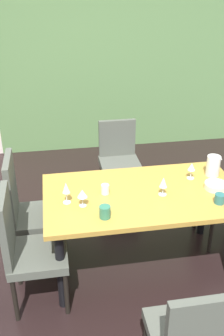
{
  "coord_description": "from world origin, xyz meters",
  "views": [
    {
      "loc": [
        -0.34,
        -2.55,
        2.35
      ],
      "look_at": [
        0.14,
        0.3,
        0.85
      ],
      "focal_mm": 40.0,
      "sensor_mm": 36.0,
      "label": 1
    }
  ],
  "objects_px": {
    "chair_head_far": "(119,157)",
    "chair_left_near": "(26,246)",
    "chair_left_far": "(27,207)",
    "serving_bowl_south": "(216,186)",
    "dining_table": "(143,202)",
    "cup_corner": "(105,189)",
    "wine_glass_left": "(66,188)",
    "wine_glass_west": "(192,167)",
    "cup_east": "(220,199)",
    "cup_center": "(105,212)",
    "wine_glass_near_shelf": "(163,183)",
    "wine_glass_right": "(82,194)",
    "pitcher_north": "(213,166)"
  },
  "relations": [
    {
      "from": "chair_left_near",
      "to": "cup_east",
      "type": "bearing_deg",
      "value": 90.22
    },
    {
      "from": "chair_head_far",
      "to": "chair_left_near",
      "type": "height_order",
      "value": "chair_left_near"
    },
    {
      "from": "cup_corner",
      "to": "pitcher_north",
      "type": "bearing_deg",
      "value": 8.92
    },
    {
      "from": "chair_left_far",
      "to": "serving_bowl_south",
      "type": "xyz_separation_m",
      "value": [
        1.57,
        -0.29,
        0.23
      ]
    },
    {
      "from": "serving_bowl_south",
      "to": "cup_east",
      "type": "relative_size",
      "value": 2.35
    },
    {
      "from": "dining_table",
      "to": "cup_corner",
      "type": "height_order",
      "value": "cup_corner"
    },
    {
      "from": "chair_left_far",
      "to": "chair_left_near",
      "type": "height_order",
      "value": "chair_left_far"
    },
    {
      "from": "cup_corner",
      "to": "pitcher_north",
      "type": "height_order",
      "value": "pitcher_north"
    },
    {
      "from": "wine_glass_left",
      "to": "serving_bowl_south",
      "type": "xyz_separation_m",
      "value": [
        1.24,
        0.01,
        -0.1
      ]
    },
    {
      "from": "wine_glass_left",
      "to": "serving_bowl_south",
      "type": "relative_size",
      "value": 0.96
    },
    {
      "from": "chair_left_far",
      "to": "wine_glass_near_shelf",
      "type": "height_order",
      "value": "chair_left_far"
    },
    {
      "from": "cup_east",
      "to": "pitcher_north",
      "type": "relative_size",
      "value": 0.43
    },
    {
      "from": "cup_east",
      "to": "cup_center",
      "type": "bearing_deg",
      "value": -177.18
    },
    {
      "from": "chair_left_far",
      "to": "serving_bowl_south",
      "type": "height_order",
      "value": "chair_left_far"
    },
    {
      "from": "wine_glass_near_shelf",
      "to": "cup_center",
      "type": "bearing_deg",
      "value": -154.77
    },
    {
      "from": "chair_left_far",
      "to": "wine_glass_west",
      "type": "bearing_deg",
      "value": 86.47
    },
    {
      "from": "chair_left_near",
      "to": "wine_glass_left",
      "type": "relative_size",
      "value": 5.61
    },
    {
      "from": "cup_center",
      "to": "cup_east",
      "type": "relative_size",
      "value": 1.2
    },
    {
      "from": "serving_bowl_south",
      "to": "wine_glass_near_shelf",
      "type": "bearing_deg",
      "value": -177.44
    },
    {
      "from": "wine_glass_left",
      "to": "cup_center",
      "type": "height_order",
      "value": "wine_glass_left"
    },
    {
      "from": "serving_bowl_south",
      "to": "pitcher_north",
      "type": "distance_m",
      "value": 0.25
    },
    {
      "from": "wine_glass_left",
      "to": "cup_east",
      "type": "relative_size",
      "value": 2.25
    },
    {
      "from": "cup_east",
      "to": "chair_head_far",
      "type": "bearing_deg",
      "value": 109.65
    },
    {
      "from": "wine_glass_left",
      "to": "pitcher_north",
      "type": "xyz_separation_m",
      "value": [
        1.31,
        0.24,
        -0.03
      ]
    },
    {
      "from": "chair_head_far",
      "to": "cup_corner",
      "type": "bearing_deg",
      "value": 74.04
    },
    {
      "from": "serving_bowl_south",
      "to": "chair_head_far",
      "type": "bearing_deg",
      "value": 115.2
    },
    {
      "from": "wine_glass_west",
      "to": "serving_bowl_south",
      "type": "relative_size",
      "value": 0.79
    },
    {
      "from": "chair_left_near",
      "to": "chair_head_far",
      "type": "bearing_deg",
      "value": 146.1
    },
    {
      "from": "wine_glass_right",
      "to": "wine_glass_west",
      "type": "xyz_separation_m",
      "value": [
        0.98,
        0.28,
        0.0
      ]
    },
    {
      "from": "wine_glass_near_shelf",
      "to": "wine_glass_left",
      "type": "distance_m",
      "value": 0.77
    },
    {
      "from": "dining_table",
      "to": "chair_left_far",
      "type": "bearing_deg",
      "value": 165.11
    },
    {
      "from": "pitcher_north",
      "to": "dining_table",
      "type": "bearing_deg",
      "value": -164.01
    },
    {
      "from": "chair_left_near",
      "to": "cup_east",
      "type": "distance_m",
      "value": 1.53
    },
    {
      "from": "wine_glass_left",
      "to": "pitcher_north",
      "type": "distance_m",
      "value": 1.33
    },
    {
      "from": "wine_glass_near_shelf",
      "to": "wine_glass_right",
      "type": "bearing_deg",
      "value": -175.11
    },
    {
      "from": "chair_left_far",
      "to": "cup_corner",
      "type": "distance_m",
      "value": 0.73
    },
    {
      "from": "chair_left_near",
      "to": "pitcher_north",
      "type": "height_order",
      "value": "chair_left_near"
    },
    {
      "from": "chair_left_far",
      "to": "cup_center",
      "type": "bearing_deg",
      "value": 47.41
    },
    {
      "from": "chair_left_near",
      "to": "wine_glass_west",
      "type": "relative_size",
      "value": 6.84
    },
    {
      "from": "serving_bowl_south",
      "to": "cup_east",
      "type": "height_order",
      "value": "cup_east"
    },
    {
      "from": "chair_left_near",
      "to": "serving_bowl_south",
      "type": "relative_size",
      "value": 5.37
    },
    {
      "from": "serving_bowl_south",
      "to": "cup_corner",
      "type": "height_order",
      "value": "cup_corner"
    },
    {
      "from": "wine_glass_near_shelf",
      "to": "pitcher_north",
      "type": "xyz_separation_m",
      "value": [
        0.53,
        0.25,
        -0.02
      ]
    },
    {
      "from": "wine_glass_right",
      "to": "cup_corner",
      "type": "bearing_deg",
      "value": 37.15
    },
    {
      "from": "cup_center",
      "to": "chair_head_far",
      "type": "bearing_deg",
      "value": 75.55
    },
    {
      "from": "dining_table",
      "to": "wine_glass_right",
      "type": "distance_m",
      "value": 0.56
    },
    {
      "from": "dining_table",
      "to": "serving_bowl_south",
      "type": "relative_size",
      "value": 8.73
    },
    {
      "from": "cup_corner",
      "to": "serving_bowl_south",
      "type": "bearing_deg",
      "value": -4.56
    },
    {
      "from": "chair_head_far",
      "to": "wine_glass_left",
      "type": "distance_m",
      "value": 1.46
    },
    {
      "from": "dining_table",
      "to": "chair_left_near",
      "type": "distance_m",
      "value": 1.0
    }
  ]
}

